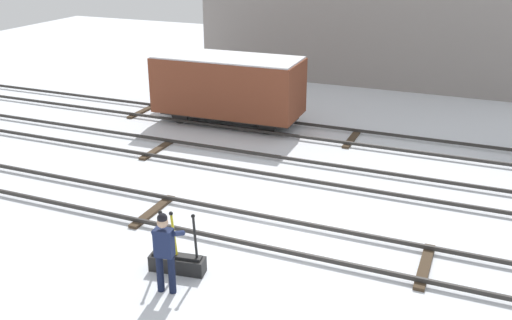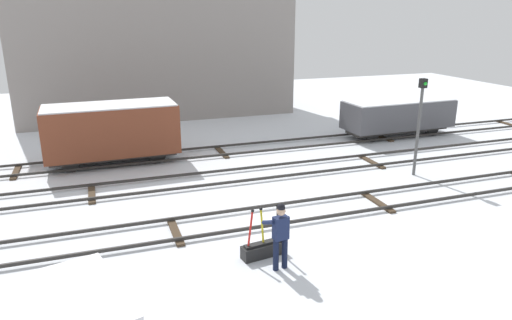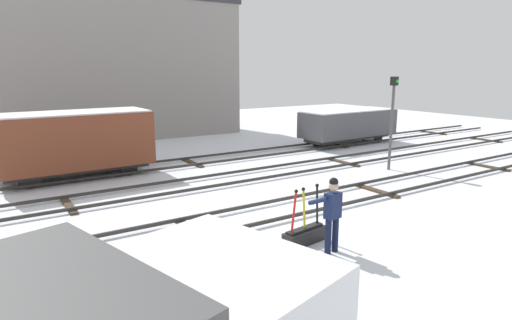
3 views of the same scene
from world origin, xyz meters
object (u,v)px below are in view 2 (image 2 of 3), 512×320
(switch_lever_frame, at_px, (263,248))
(freight_car_far_end, at_px, (112,130))
(signal_post, at_px, (420,117))
(rail_worker, at_px, (280,232))
(freight_car_back_track, at_px, (398,115))

(switch_lever_frame, relative_size, freight_car_far_end, 0.26)
(signal_post, xyz_separation_m, freight_car_far_end, (-11.46, 5.61, -0.91))
(rail_worker, relative_size, signal_post, 0.46)
(freight_car_back_track, distance_m, freight_car_far_end, 14.58)
(freight_car_back_track, relative_size, freight_car_far_end, 1.07)
(signal_post, bearing_deg, rail_worker, -147.72)
(rail_worker, height_order, freight_car_back_track, freight_car_back_track)
(rail_worker, bearing_deg, signal_post, 23.88)
(rail_worker, xyz_separation_m, signal_post, (7.92, 5.00, 1.36))
(switch_lever_frame, xyz_separation_m, signal_post, (8.09, 4.26, 2.15))
(switch_lever_frame, xyz_separation_m, freight_car_back_track, (11.21, 9.87, 0.91))
(switch_lever_frame, bearing_deg, freight_car_far_end, 100.44)
(rail_worker, distance_m, signal_post, 9.46)
(freight_car_far_end, bearing_deg, signal_post, -27.69)
(freight_car_back_track, bearing_deg, switch_lever_frame, -140.45)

